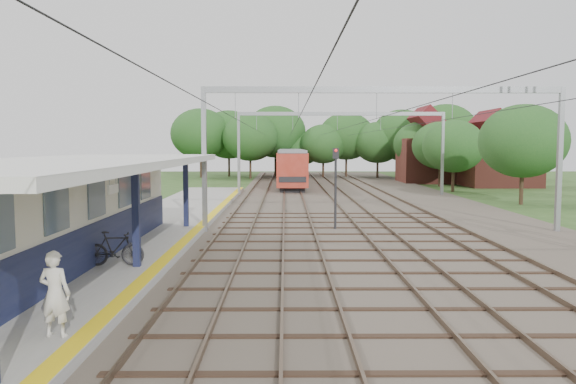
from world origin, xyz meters
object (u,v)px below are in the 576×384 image
object	(u,v)px
person	(55,294)
bicycle	(115,249)
train	(291,164)
signal_post	(336,180)

from	to	relation	value
person	bicycle	bearing A→B (deg)	-75.78
person	bicycle	distance (m)	6.78
bicycle	train	xyz separation A→B (m)	(6.13, 47.92, 1.16)
person	signal_post	size ratio (longest dim) A/B	0.43
train	person	bearing A→B (deg)	-95.54
person	train	bearing A→B (deg)	-88.38
bicycle	signal_post	distance (m)	12.69
train	bicycle	bearing A→B (deg)	-97.29
train	signal_post	world-z (taller)	signal_post
bicycle	train	world-z (taller)	train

